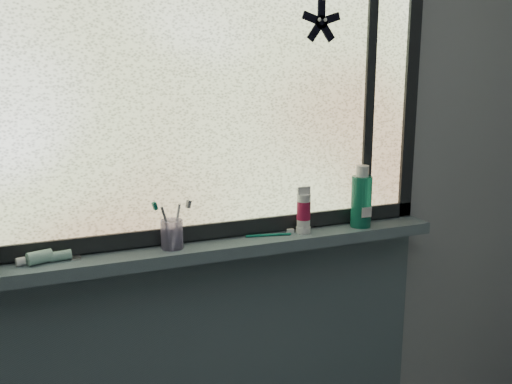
% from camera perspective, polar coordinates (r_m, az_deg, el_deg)
% --- Properties ---
extents(wall_back, '(3.00, 0.01, 2.50)m').
position_cam_1_polar(wall_back, '(1.86, -5.19, 2.27)').
color(wall_back, '#9EA3A8').
rests_on(wall_back, ground).
extents(windowsill, '(1.62, 0.14, 0.04)m').
position_cam_1_polar(windowsill, '(1.86, -4.34, -5.72)').
color(windowsill, slate).
rests_on(windowsill, wall_back).
extents(sill_apron, '(1.62, 0.02, 0.98)m').
position_cam_1_polar(sill_apron, '(2.12, -4.62, -18.46)').
color(sill_apron, slate).
rests_on(sill_apron, floor).
extents(window_pane, '(1.50, 0.01, 1.00)m').
position_cam_1_polar(window_pane, '(1.81, -5.15, 10.89)').
color(window_pane, silver).
rests_on(window_pane, wall_back).
extents(frame_bottom, '(1.60, 0.03, 0.05)m').
position_cam_1_polar(frame_bottom, '(1.89, -4.83, -3.85)').
color(frame_bottom, black).
rests_on(frame_bottom, windowsill).
extents(frame_right, '(0.05, 0.03, 1.10)m').
position_cam_1_polar(frame_right, '(2.17, 15.16, 10.78)').
color(frame_right, black).
rests_on(frame_right, wall_back).
extents(frame_mullion, '(0.03, 0.03, 1.00)m').
position_cam_1_polar(frame_mullion, '(2.07, 11.24, 10.90)').
color(frame_mullion, black).
rests_on(frame_mullion, wall_back).
extents(starfish_sticker, '(0.15, 0.02, 0.15)m').
position_cam_1_polar(starfish_sticker, '(1.96, 6.54, 16.53)').
color(starfish_sticker, black).
rests_on(starfish_sticker, window_pane).
extents(toothpaste_tube, '(0.22, 0.09, 0.04)m').
position_cam_1_polar(toothpaste_tube, '(1.77, -20.09, -6.05)').
color(toothpaste_tube, white).
rests_on(toothpaste_tube, windowsill).
extents(toothbrush_cup, '(0.08, 0.08, 0.09)m').
position_cam_1_polar(toothbrush_cup, '(1.80, -8.41, -4.20)').
color(toothbrush_cup, '#B4A9E0').
rests_on(toothbrush_cup, windowsill).
extents(toothbrush_lying, '(0.19, 0.06, 0.01)m').
position_cam_1_polar(toothbrush_lying, '(1.92, 1.25, -4.26)').
color(toothbrush_lying, '#0C745D').
rests_on(toothbrush_lying, windowsill).
extents(mouthwash_bottle, '(0.08, 0.08, 0.18)m').
position_cam_1_polar(mouthwash_bottle, '(2.04, 10.50, -0.42)').
color(mouthwash_bottle, '#1C9474').
rests_on(mouthwash_bottle, windowsill).
extents(cream_tube, '(0.06, 0.06, 0.12)m').
position_cam_1_polar(cream_tube, '(1.94, 4.79, -1.64)').
color(cream_tube, silver).
rests_on(cream_tube, windowsill).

